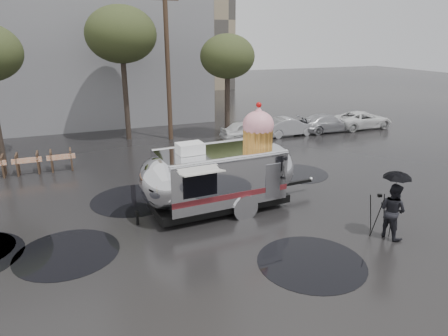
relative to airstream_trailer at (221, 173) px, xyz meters
name	(u,v)px	position (x,y,z in m)	size (l,w,h in m)	color
ground	(206,249)	(-1.57, -2.71, -1.43)	(120.00, 120.00, 0.00)	black
puddles	(139,227)	(-3.25, -0.37, -1.42)	(16.49, 10.02, 0.01)	black
grey_building	(50,33)	(-5.57, 21.29, 5.07)	(22.00, 12.00, 13.00)	slate
utility_pole	(168,65)	(0.93, 11.29, 3.19)	(1.60, 0.28, 9.00)	#473323
tree_mid	(121,35)	(-1.57, 12.29, 4.91)	(4.20, 4.20, 8.03)	#382D26
tree_right	(227,57)	(4.43, 10.29, 3.63)	(3.36, 3.36, 6.42)	#382D26
barricade_row	(28,163)	(-7.12, 7.26, -0.91)	(4.30, 0.80, 1.00)	#473323
parked_cars	(312,123)	(10.21, 9.29, -0.71)	(13.20, 1.90, 1.50)	silver
airstream_trailer	(221,173)	(0.00, 0.00, 0.00)	(7.56, 3.13, 4.07)	silver
person_right	(392,211)	(4.34, -4.14, -0.50)	(0.89, 0.50, 1.86)	black
umbrella_black	(397,182)	(4.34, -4.14, 0.50)	(1.10, 1.10, 2.30)	black
tripod	(378,211)	(4.04, -3.82, -0.59)	(0.58, 0.58, 1.44)	black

